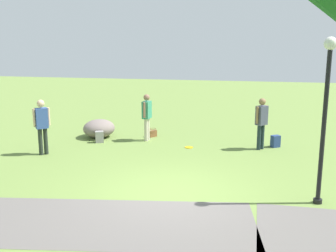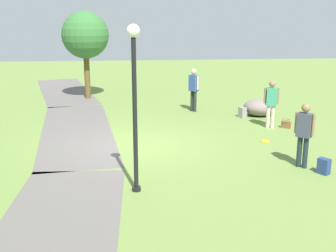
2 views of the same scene
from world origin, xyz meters
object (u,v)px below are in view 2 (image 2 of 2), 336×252
Objects in this scene: handbag_on_grass at (286,124)px; backpack_by_boulder at (243,113)px; lamp_post at (134,92)px; frisbee_on_grass at (265,141)px; man_near_boulder at (304,131)px; young_tree_near_path at (85,35)px; passerby_on_path at (194,87)px; woman_with_handbag at (271,101)px; lawn_boulder at (259,107)px; spare_backpack_on_lawn at (324,166)px.

backpack_by_boulder reaches higher than handbag_on_grass.
frisbee_on_grass is (3.47, -4.09, -2.26)m from lamp_post.
handbag_on_grass is 0.95× the size of backpack_by_boulder.
young_tree_near_path is at bearing 32.56° from man_near_boulder.
passerby_on_path reaches higher than frisbee_on_grass.
frisbee_on_grass is (2.33, 0.23, -0.98)m from man_near_boulder.
young_tree_near_path is 2.41× the size of woman_with_handbag.
lawn_boulder is 1.97m from handbag_on_grass.
young_tree_near_path is 2.35× the size of man_near_boulder.
lawn_boulder is (6.89, -4.93, -1.94)m from lamp_post.
passerby_on_path reaches higher than backpack_by_boulder.
young_tree_near_path is at bearing 54.62° from passerby_on_path.
woman_with_handbag reaches higher than backpack_by_boulder.
spare_backpack_on_lawn is at bearing 177.80° from lawn_boulder.
lawn_boulder is at bearing -2.20° from spare_backpack_on_lawn.
handbag_on_grass is (4.97, -5.32, -2.13)m from lamp_post.
lamp_post is 13.75× the size of frisbee_on_grass.
frisbee_on_grass is at bearing 166.23° from lawn_boulder.
man_near_boulder is (-5.76, 0.61, 0.66)m from lawn_boulder.
man_near_boulder reaches higher than woman_with_handbag.
lamp_post reaches higher than passerby_on_path.
handbag_on_grass is 1.42× the size of frisbee_on_grass.
handbag_on_grass is 0.95× the size of spare_backpack_on_lawn.
young_tree_near_path is 9.95m from handbag_on_grass.
passerby_on_path reaches higher than woman_with_handbag.
passerby_on_path reaches higher than handbag_on_grass.
lamp_post is 2.45× the size of lawn_boulder.
man_near_boulder is at bearing -164.83° from passerby_on_path.
lamp_post is 2.17× the size of man_near_boulder.
passerby_on_path reaches higher than spare_backpack_on_lawn.
passerby_on_path is 4.57× the size of handbag_on_grass.
man_near_boulder is (1.14, -4.32, -1.28)m from lamp_post.
passerby_on_path is 4.36× the size of backpack_by_boulder.
woman_with_handbag is 4.15× the size of spare_backpack_on_lawn.
man_near_boulder is 0.97× the size of passerby_on_path.
woman_with_handbag is at bearing -160.55° from backpack_by_boulder.
spare_backpack_on_lawn is (-4.34, 0.63, 0.05)m from handbag_on_grass.
woman_with_handbag is at bearing -6.52° from man_near_boulder.
woman_with_handbag is 4.15× the size of backpack_by_boulder.
young_tree_near_path is 8.13m from backpack_by_boulder.
lamp_post is 4.65m from man_near_boulder.
lamp_post is (-11.08, -2.03, -0.63)m from young_tree_near_path.
woman_with_handbag is at bearing -131.55° from young_tree_near_path.
young_tree_near_path is 11.96m from man_near_boulder.
backpack_by_boulder is 3.17m from frisbee_on_grass.
frisbee_on_grass is (-3.16, 0.12, -0.18)m from backpack_by_boulder.
woman_with_handbag is at bearing -43.32° from lamp_post.
lamp_post reaches higher than woman_with_handbag.
young_tree_near_path is at bearing 32.76° from spare_backpack_on_lawn.
woman_with_handbag is at bearing 174.85° from lawn_boulder.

